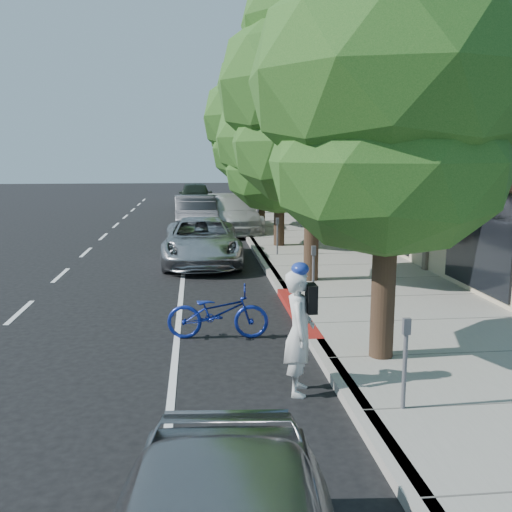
{
  "coord_description": "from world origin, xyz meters",
  "views": [
    {
      "loc": [
        -2.19,
        -10.97,
        3.54
      ],
      "look_at": [
        -0.9,
        1.14,
        1.35
      ],
      "focal_mm": 40.0,
      "sensor_mm": 36.0,
      "label": 1
    }
  ],
  "objects": [
    {
      "name": "ground",
      "position": [
        0.0,
        0.0,
        0.0
      ],
      "size": [
        120.0,
        120.0,
        0.0
      ],
      "primitive_type": "plane",
      "color": "black",
      "rests_on": "ground"
    },
    {
      "name": "sidewalk",
      "position": [
        2.3,
        8.0,
        0.07
      ],
      "size": [
        4.6,
        56.0,
        0.15
      ],
      "primitive_type": "cube",
      "color": "gray",
      "rests_on": "ground"
    },
    {
      "name": "curb",
      "position": [
        0.0,
        8.0,
        0.07
      ],
      "size": [
        0.3,
        56.0,
        0.15
      ],
      "primitive_type": "cube",
      "color": "#9E998E",
      "rests_on": "ground"
    },
    {
      "name": "curb_red_segment",
      "position": [
        0.0,
        1.0,
        0.07
      ],
      "size": [
        0.32,
        4.0,
        0.15
      ],
      "primitive_type": "cube",
      "color": "maroon",
      "rests_on": "ground"
    },
    {
      "name": "storefront_building",
      "position": [
        9.6,
        18.0,
        3.5
      ],
      "size": [
        10.0,
        36.0,
        7.0
      ],
      "primitive_type": "cube",
      "color": "#C3B096",
      "rests_on": "ground"
    },
    {
      "name": "street_tree_0",
      "position": [
        0.9,
        -2.0,
        4.59
      ],
      "size": [
        4.6,
        4.6,
        7.45
      ],
      "color": "black",
      "rests_on": "ground"
    },
    {
      "name": "street_tree_1",
      "position": [
        0.9,
        4.0,
        5.15
      ],
      "size": [
        5.15,
        5.15,
        8.36
      ],
      "color": "black",
      "rests_on": "ground"
    },
    {
      "name": "street_tree_2",
      "position": [
        0.9,
        10.0,
        4.0
      ],
      "size": [
        4.85,
        4.85,
        6.74
      ],
      "color": "black",
      "rests_on": "ground"
    },
    {
      "name": "street_tree_3",
      "position": [
        0.9,
        16.0,
        5.08
      ],
      "size": [
        5.58,
        5.58,
        8.38
      ],
      "color": "black",
      "rests_on": "ground"
    },
    {
      "name": "street_tree_4",
      "position": [
        0.9,
        22.0,
        4.98
      ],
      "size": [
        4.47,
        4.47,
        7.94
      ],
      "color": "black",
      "rests_on": "ground"
    },
    {
      "name": "street_tree_5",
      "position": [
        0.9,
        28.0,
        4.68
      ],
      "size": [
        4.34,
        4.34,
        7.5
      ],
      "color": "black",
      "rests_on": "ground"
    },
    {
      "name": "cyclist",
      "position": [
        -0.7,
        -3.0,
        0.94
      ],
      "size": [
        0.57,
        0.76,
        1.88
      ],
      "primitive_type": "imported",
      "rotation": [
        0.0,
        0.0,
        1.38
      ],
      "color": "silver",
      "rests_on": "ground"
    },
    {
      "name": "bicycle",
      "position": [
        -1.8,
        -0.3,
        0.51
      ],
      "size": [
        2.01,
        0.84,
        1.03
      ],
      "primitive_type": "imported",
      "rotation": [
        0.0,
        0.0,
        1.49
      ],
      "color": "navy",
      "rests_on": "ground"
    },
    {
      "name": "silver_suv",
      "position": [
        -2.02,
        7.51,
        0.73
      ],
      "size": [
        2.44,
        5.29,
        1.47
      ],
      "primitive_type": "imported",
      "rotation": [
        0.0,
        0.0,
        0.0
      ],
      "color": "#ADAEB2",
      "rests_on": "ground"
    },
    {
      "name": "dark_sedan",
      "position": [
        -2.2,
        14.5,
        0.84
      ],
      "size": [
        1.98,
        5.18,
        1.69
      ],
      "primitive_type": "imported",
      "rotation": [
        0.0,
        0.0,
        0.04
      ],
      "color": "#222528",
      "rests_on": "ground"
    },
    {
      "name": "white_pickup",
      "position": [
        -0.5,
        15.01,
        0.82
      ],
      "size": [
        2.53,
        5.76,
        1.64
      ],
      "primitive_type": "imported",
      "rotation": [
        0.0,
        0.0,
        0.04
      ],
      "color": "silver",
      "rests_on": "ground"
    },
    {
      "name": "dark_suv_far",
      "position": [
        -2.2,
        25.95,
        0.88
      ],
      "size": [
        2.16,
        5.21,
        1.76
      ],
      "primitive_type": "imported",
      "rotation": [
        0.0,
        0.0,
        0.02
      ],
      "color": "black",
      "rests_on": "ground"
    },
    {
      "name": "pedestrian",
      "position": [
        3.58,
        9.63,
        0.95
      ],
      "size": [
        0.83,
        0.68,
        1.6
      ],
      "primitive_type": "imported",
      "rotation": [
        0.0,
        0.0,
        3.24
      ],
      "color": "black",
      "rests_on": "sidewalk"
    }
  ]
}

